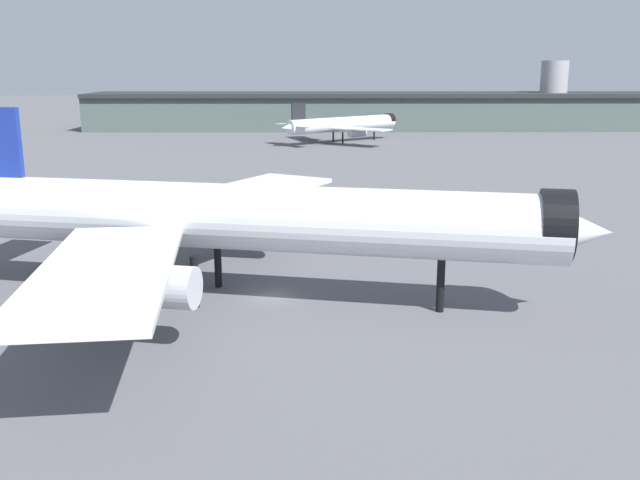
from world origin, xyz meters
name	(u,v)px	position (x,y,z in m)	size (l,w,h in m)	color
ground	(271,297)	(0.00, 0.00, 0.00)	(900.00, 900.00, 0.00)	#56565B
airliner_near_gate	(230,218)	(-3.47, 0.06, 7.34)	(61.94, 55.38, 16.67)	silver
airliner_far_taxiway	(342,124)	(21.89, 130.81, 4.82)	(35.89, 32.07, 10.93)	silver
terminal_building	(385,110)	(40.64, 171.21, 5.99)	(187.87, 40.73, 21.64)	#475651
service_truck_front	(467,215)	(25.65, 26.41, 1.59)	(5.91, 4.75, 3.00)	black
traffic_cone_wingtip	(311,213)	(6.36, 36.06, 0.28)	(0.44, 0.44, 0.55)	#F2600C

